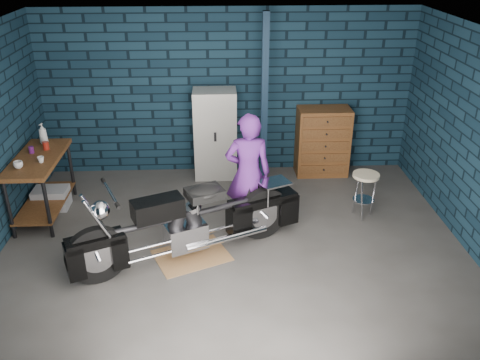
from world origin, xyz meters
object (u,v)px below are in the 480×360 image
object	(u,v)px
person	(248,174)
locker	(215,134)
storage_bin	(51,198)
workbench	(42,186)
motorcycle	(190,217)
tool_chest	(323,142)
shop_stool	(364,195)

from	to	relation	value
person	locker	distance (m)	1.79
person	storage_bin	size ratio (longest dim) A/B	3.36
workbench	storage_bin	distance (m)	0.37
motorcycle	person	bearing A→B (deg)	16.99
storage_bin	locker	distance (m)	2.71
tool_chest	shop_stool	xyz separation A→B (m)	(0.32, -1.49, -0.23)
motorcycle	storage_bin	world-z (taller)	motorcycle
workbench	motorcycle	distance (m)	2.44
workbench	tool_chest	world-z (taller)	tool_chest
motorcycle	locker	xyz separation A→B (m)	(0.32, 2.38, 0.17)
shop_stool	tool_chest	bearing A→B (deg)	101.96
person	storage_bin	xyz separation A→B (m)	(-2.87, 0.72, -0.68)
motorcycle	tool_chest	world-z (taller)	tool_chest
motorcycle	tool_chest	size ratio (longest dim) A/B	2.25
tool_chest	motorcycle	bearing A→B (deg)	-131.48
motorcycle	locker	distance (m)	2.41
person	shop_stool	distance (m)	1.75
person	shop_stool	bearing A→B (deg)	-172.34
storage_bin	tool_chest	bearing A→B (deg)	13.44
storage_bin	tool_chest	xyz separation A→B (m)	(4.22, 1.01, 0.42)
locker	workbench	bearing A→B (deg)	-153.67
person	motorcycle	bearing A→B (deg)	40.02
motorcycle	shop_stool	size ratio (longest dim) A/B	3.80
shop_stool	storage_bin	bearing A→B (deg)	173.99
workbench	storage_bin	world-z (taller)	workbench
workbench	tool_chest	xyz separation A→B (m)	(4.24, 1.22, 0.11)
motorcycle	tool_chest	bearing A→B (deg)	24.80
locker	shop_stool	distance (m)	2.60
motorcycle	shop_stool	distance (m)	2.59
shop_stool	locker	bearing A→B (deg)	144.63
person	storage_bin	bearing A→B (deg)	-14.81
person	locker	size ratio (longest dim) A/B	1.13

